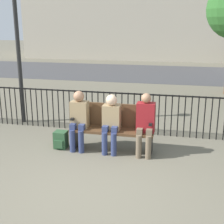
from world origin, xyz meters
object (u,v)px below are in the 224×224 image
Objects in this scene: seated_person_1 at (111,120)px; lamp_post at (16,19)px; seated_person_2 at (145,122)px; park_bench at (113,126)px; seated_person_0 at (79,117)px; backpack at (61,140)px.

lamp_post is at bearing 151.77° from seated_person_1.
lamp_post reaches higher than seated_person_2.
seated_person_0 is (-0.66, -0.13, 0.18)m from park_bench.
park_bench is 1.38× the size of seated_person_0.
seated_person_0 is 0.99× the size of seated_person_2.
seated_person_0 reaches higher than seated_person_1.
lamp_post is at bearing 137.73° from backpack.
seated_person_1 is at bearing 2.00° from backpack.
park_bench is 0.69m from seated_person_2.
seated_person_0 is 0.31× the size of lamp_post.
seated_person_2 reaches higher than seated_person_0.
seated_person_0 reaches higher than park_bench.
lamp_post is (-3.29, 1.41, 1.87)m from seated_person_2.
park_bench is 0.42× the size of lamp_post.
backpack is (-1.04, -0.17, -0.32)m from park_bench.
seated_person_0 is at bearing 5.68° from backpack.
seated_person_2 reaches higher than park_bench.
lamp_post reaches higher than seated_person_1.
seated_person_1 is 0.30× the size of lamp_post.
seated_person_1 is at bearing -92.70° from park_bench.
backpack is 0.09× the size of lamp_post.
lamp_post is (-2.64, 1.28, 2.04)m from park_bench.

